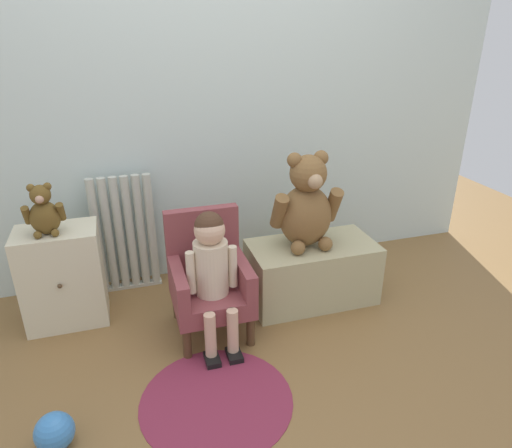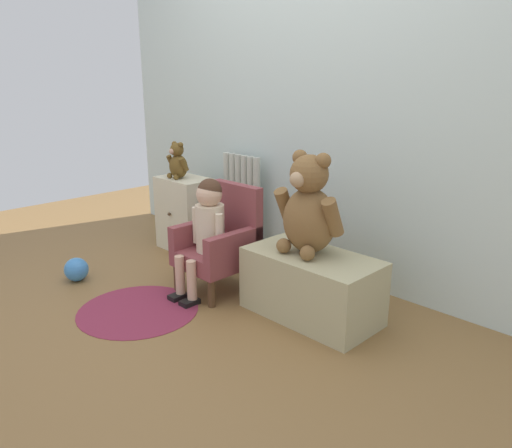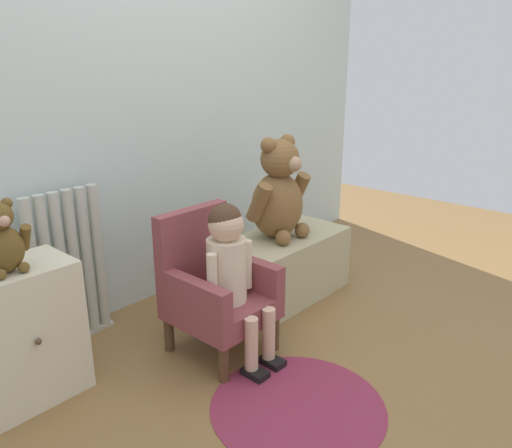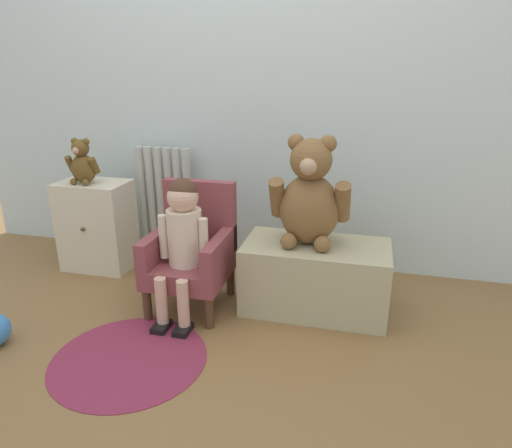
# 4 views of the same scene
# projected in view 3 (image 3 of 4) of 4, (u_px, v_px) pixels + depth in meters

# --- Properties ---
(ground_plane) EXTENTS (6.00, 6.00, 0.00)m
(ground_plane) POSITION_uv_depth(u_px,v_px,m) (325.00, 375.00, 2.08)
(ground_plane) COLOR brown
(back_wall) EXTENTS (3.80, 0.05, 2.40)m
(back_wall) POSITION_uv_depth(u_px,v_px,m) (137.00, 72.00, 2.45)
(back_wall) COLOR silver
(back_wall) RESTS_ON ground_plane
(radiator) EXTENTS (0.37, 0.05, 0.72)m
(radiator) POSITION_uv_depth(u_px,v_px,m) (69.00, 269.00, 2.25)
(radiator) COLOR #B9BCAD
(radiator) RESTS_ON ground_plane
(small_dresser) EXTENTS (0.41, 0.30, 0.54)m
(small_dresser) POSITION_uv_depth(u_px,v_px,m) (21.00, 334.00, 1.88)
(small_dresser) COLOR beige
(small_dresser) RESTS_ON ground_plane
(child_armchair) EXTENTS (0.39, 0.41, 0.63)m
(child_armchair) POSITION_uv_depth(u_px,v_px,m) (213.00, 287.00, 2.21)
(child_armchair) COLOR brown
(child_armchair) RESTS_ON ground_plane
(child_figure) EXTENTS (0.25, 0.35, 0.70)m
(child_figure) POSITION_uv_depth(u_px,v_px,m) (230.00, 262.00, 2.10)
(child_figure) COLOR beige
(child_figure) RESTS_ON ground_plane
(low_bench) EXTENTS (0.72, 0.38, 0.35)m
(low_bench) POSITION_uv_depth(u_px,v_px,m) (285.00, 265.00, 2.75)
(low_bench) COLOR tan
(low_bench) RESTS_ON ground_plane
(large_teddy_bear) EXTENTS (0.39, 0.28, 0.54)m
(large_teddy_bear) POSITION_uv_depth(u_px,v_px,m) (278.00, 194.00, 2.60)
(large_teddy_bear) COLOR brown
(large_teddy_bear) RESTS_ON low_bench
(small_teddy_bear) EXTENTS (0.19, 0.13, 0.26)m
(small_teddy_bear) POSITION_uv_depth(u_px,v_px,m) (2.00, 241.00, 1.72)
(small_teddy_bear) COLOR brown
(small_teddy_bear) RESTS_ON small_dresser
(floor_rug) EXTENTS (0.67, 0.67, 0.01)m
(floor_rug) POSITION_uv_depth(u_px,v_px,m) (298.00, 406.00, 1.89)
(floor_rug) COLOR maroon
(floor_rug) RESTS_ON ground_plane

